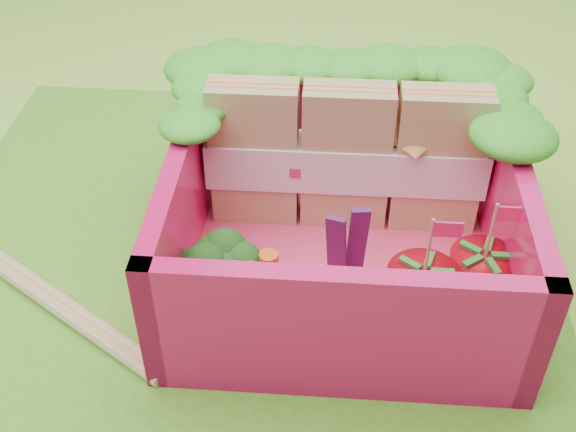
{
  "coord_description": "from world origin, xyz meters",
  "views": [
    {
      "loc": [
        0.37,
        -2.18,
        2.06
      ],
      "look_at": [
        0.22,
        -0.04,
        0.28
      ],
      "focal_mm": 45.0,
      "sensor_mm": 36.0,
      "label": 1
    }
  ],
  "objects_px": {
    "strawberry_right": "(480,280)",
    "sandwich_stack": "(347,158)",
    "bento_box": "(344,214)",
    "strawberry_left": "(420,298)",
    "broccoli": "(220,268)"
  },
  "relations": [
    {
      "from": "bento_box",
      "to": "sandwich_stack",
      "type": "distance_m",
      "value": 0.27
    },
    {
      "from": "bento_box",
      "to": "strawberry_left",
      "type": "relative_size",
      "value": 2.61
    },
    {
      "from": "sandwich_stack",
      "to": "strawberry_right",
      "type": "relative_size",
      "value": 2.32
    },
    {
      "from": "bento_box",
      "to": "broccoli",
      "type": "bearing_deg",
      "value": -148.42
    },
    {
      "from": "bento_box",
      "to": "broccoli",
      "type": "height_order",
      "value": "bento_box"
    },
    {
      "from": "strawberry_right",
      "to": "sandwich_stack",
      "type": "bearing_deg",
      "value": 135.53
    },
    {
      "from": "broccoli",
      "to": "strawberry_right",
      "type": "xyz_separation_m",
      "value": [
        0.94,
        0.04,
        -0.04
      ]
    },
    {
      "from": "bento_box",
      "to": "strawberry_right",
      "type": "bearing_deg",
      "value": -24.74
    },
    {
      "from": "bento_box",
      "to": "sandwich_stack",
      "type": "height_order",
      "value": "sandwich_stack"
    },
    {
      "from": "bento_box",
      "to": "strawberry_left",
      "type": "bearing_deg",
      "value": -50.78
    },
    {
      "from": "strawberry_left",
      "to": "strawberry_right",
      "type": "xyz_separation_m",
      "value": [
        0.22,
        0.11,
        -0.01
      ]
    },
    {
      "from": "broccoli",
      "to": "strawberry_left",
      "type": "bearing_deg",
      "value": -5.37
    },
    {
      "from": "broccoli",
      "to": "strawberry_right",
      "type": "bearing_deg",
      "value": 2.59
    },
    {
      "from": "sandwich_stack",
      "to": "broccoli",
      "type": "xyz_separation_m",
      "value": [
        -0.45,
        -0.53,
        -0.14
      ]
    },
    {
      "from": "sandwich_stack",
      "to": "strawberry_left",
      "type": "distance_m",
      "value": 0.68
    }
  ]
}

